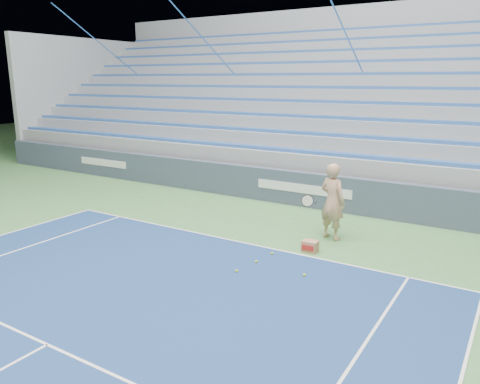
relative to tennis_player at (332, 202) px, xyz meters
The scene contains 8 objects.
sponsor_barrier 3.17m from the tennis_player, 126.43° to the left, with size 30.00×0.32×1.10m.
bleachers 8.56m from the tennis_player, 102.76° to the left, with size 31.00×9.15×7.30m.
tennis_player is the anchor object (origin of this frame).
ball_box 1.42m from the tennis_player, 93.66° to the right, with size 0.37×0.29×0.27m.
tennis_ball_0 3.35m from the tennis_player, 106.00° to the right, with size 0.07×0.07×0.07m, color #B7D12A.
tennis_ball_1 2.72m from the tennis_player, 108.05° to the right, with size 0.07×0.07×0.07m, color #B7D12A.
tennis_ball_2 2.16m from the tennis_player, 112.15° to the right, with size 0.07×0.07×0.07m, color #B7D12A.
tennis_ball_3 2.74m from the tennis_player, 80.77° to the right, with size 0.07×0.07×0.07m, color #B7D12A.
Camera 1 is at (5.87, 2.53, 3.96)m, focal length 35.00 mm.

